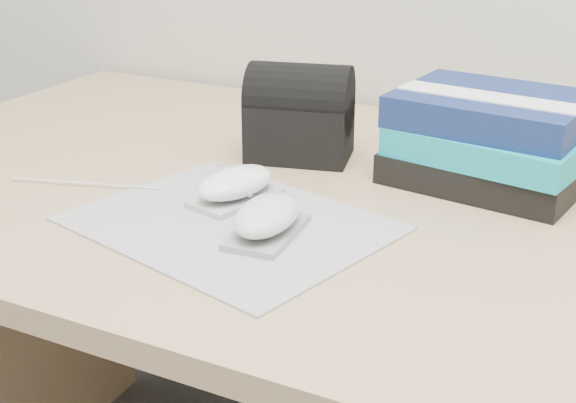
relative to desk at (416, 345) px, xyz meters
The scene contains 7 objects.
desk is the anchor object (origin of this frame).
mousepad 0.36m from the desk, 128.30° to the right, with size 0.34×0.27×0.00m, color gray.
mouse_rear 0.36m from the desk, 141.72° to the right, with size 0.09×0.13×0.05m.
mouse_front 0.36m from the desk, 116.72° to the right, with size 0.07×0.12×0.05m.
usb_cable 0.50m from the desk, 154.03° to the right, with size 0.00×0.00×0.21m, color silver.
book_stack 0.31m from the desk, 45.87° to the left, with size 0.27×0.23×0.12m.
pouch 0.36m from the desk, 169.99° to the left, with size 0.16×0.13×0.14m.
Camera 1 is at (0.28, 0.71, 1.11)m, focal length 50.00 mm.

